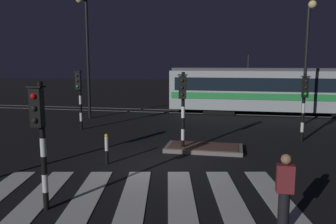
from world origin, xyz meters
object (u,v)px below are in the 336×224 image
(traffic_light_kerb_mid_left, at_px, (40,127))
(pedestrian_waiting_at_kerb, at_px, (284,192))
(traffic_light_corner_far_right, at_px, (304,97))
(street_lamp_trackside_left, at_px, (86,44))
(traffic_light_corner_far_left, at_px, (79,90))
(street_lamp_trackside_right, at_px, (308,48))
(traffic_light_median_centre, at_px, (183,100))
(bollard_island_edge, at_px, (107,149))
(tram, at_px, (281,90))

(traffic_light_kerb_mid_left, height_order, pedestrian_waiting_at_kerb, traffic_light_kerb_mid_left)
(traffic_light_corner_far_right, distance_m, street_lamp_trackside_left, 13.32)
(traffic_light_corner_far_left, height_order, street_lamp_trackside_right, street_lamp_trackside_right)
(street_lamp_trackside_left, distance_m, pedestrian_waiting_at_kerb, 17.10)
(traffic_light_corner_far_left, relative_size, traffic_light_corner_far_right, 1.05)
(traffic_light_median_centre, bearing_deg, bollard_island_edge, -136.33)
(traffic_light_corner_far_right, bearing_deg, pedestrian_waiting_at_kerb, -102.45)
(street_lamp_trackside_left, relative_size, bollard_island_edge, 6.82)
(traffic_light_kerb_mid_left, bearing_deg, street_lamp_trackside_right, 57.75)
(traffic_light_corner_far_left, relative_size, pedestrian_waiting_at_kerb, 1.90)
(traffic_light_corner_far_right, height_order, traffic_light_median_centre, traffic_light_median_centre)
(traffic_light_corner_far_left, xyz_separation_m, bollard_island_edge, (3.74, -5.67, -1.58))
(street_lamp_trackside_right, height_order, bollard_island_edge, street_lamp_trackside_right)
(traffic_light_kerb_mid_left, distance_m, street_lamp_trackside_left, 14.22)
(traffic_light_corner_far_left, bearing_deg, traffic_light_median_centre, -29.10)
(traffic_light_corner_far_right, height_order, bollard_island_edge, traffic_light_corner_far_right)
(traffic_light_corner_far_left, xyz_separation_m, street_lamp_trackside_left, (-1.15, 3.48, 2.62))
(traffic_light_kerb_mid_left, relative_size, traffic_light_corner_far_right, 1.02)
(traffic_light_corner_far_left, distance_m, street_lamp_trackside_right, 12.79)
(traffic_light_corner_far_right, xyz_separation_m, street_lamp_trackside_right, (0.82, 4.26, 2.34))
(street_lamp_trackside_left, distance_m, bollard_island_edge, 11.20)
(traffic_light_kerb_mid_left, relative_size, pedestrian_waiting_at_kerb, 1.85)
(traffic_light_corner_far_left, height_order, bollard_island_edge, traffic_light_corner_far_left)
(traffic_light_corner_far_right, relative_size, pedestrian_waiting_at_kerb, 1.82)
(traffic_light_kerb_mid_left, relative_size, street_lamp_trackside_left, 0.42)
(traffic_light_corner_far_right, xyz_separation_m, tram, (0.07, 8.52, -0.30))
(pedestrian_waiting_at_kerb, bearing_deg, traffic_light_corner_far_right, 77.55)
(traffic_light_corner_far_right, bearing_deg, traffic_light_median_centre, -151.33)
(traffic_light_corner_far_left, distance_m, street_lamp_trackside_left, 4.51)
(traffic_light_median_centre, distance_m, street_lamp_trackside_left, 10.35)
(traffic_light_corner_far_right, xyz_separation_m, traffic_light_median_centre, (-5.11, -2.80, 0.09))
(traffic_light_corner_far_left, bearing_deg, bollard_island_edge, -56.55)
(bollard_island_edge, bearing_deg, traffic_light_kerb_mid_left, -90.94)
(street_lamp_trackside_right, relative_size, street_lamp_trackside_left, 0.91)
(pedestrian_waiting_at_kerb, bearing_deg, bollard_island_edge, 145.17)
(traffic_light_corner_far_right, xyz_separation_m, street_lamp_trackside_left, (-12.38, 4.09, 2.72))
(traffic_light_corner_far_left, bearing_deg, street_lamp_trackside_left, 108.23)
(traffic_light_corner_far_left, bearing_deg, traffic_light_kerb_mid_left, -69.05)
(traffic_light_corner_far_left, xyz_separation_m, street_lamp_trackside_right, (12.05, 3.65, 2.25))
(traffic_light_median_centre, height_order, bollard_island_edge, traffic_light_median_centre)
(traffic_light_median_centre, relative_size, pedestrian_waiting_at_kerb, 1.89)
(traffic_light_kerb_mid_left, bearing_deg, pedestrian_waiting_at_kerb, 1.07)
(tram, distance_m, pedestrian_waiting_at_kerb, 17.56)
(street_lamp_trackside_left, bearing_deg, traffic_light_corner_far_right, -18.30)
(tram, height_order, bollard_island_edge, tram)
(street_lamp_trackside_right, height_order, pedestrian_waiting_at_kerb, street_lamp_trackside_right)
(street_lamp_trackside_left, bearing_deg, pedestrian_waiting_at_kerb, -51.30)
(traffic_light_corner_far_right, distance_m, street_lamp_trackside_right, 4.93)
(street_lamp_trackside_right, distance_m, tram, 5.07)
(traffic_light_median_centre, relative_size, street_lamp_trackside_left, 0.43)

